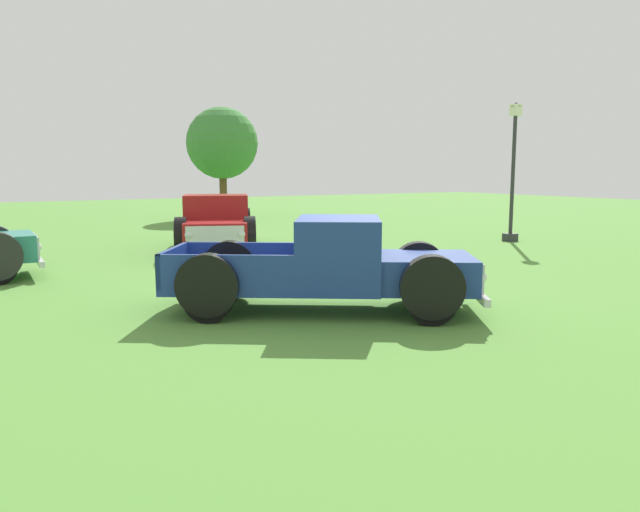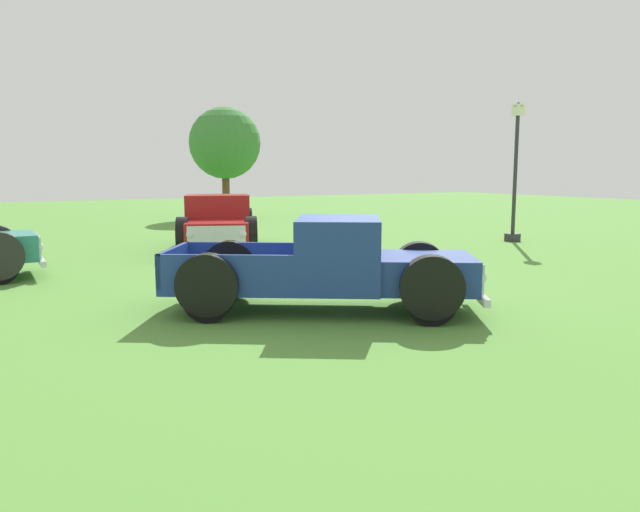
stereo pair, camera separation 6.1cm
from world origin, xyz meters
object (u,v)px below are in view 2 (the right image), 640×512
pickup_truck_foreground (342,267)px  pickup_truck_behind_right (218,225)px  lamp_post_near (515,169)px  oak_tree_east (225,143)px

pickup_truck_foreground → pickup_truck_behind_right: bearing=84.7°
lamp_post_near → oak_tree_east: size_ratio=0.83×
lamp_post_near → pickup_truck_foreground: bearing=-150.1°
oak_tree_east → lamp_post_near: bearing=-72.3°
pickup_truck_behind_right → oak_tree_east: size_ratio=1.04×
pickup_truck_foreground → lamp_post_near: bearing=29.9°
pickup_truck_behind_right → lamp_post_near: bearing=-14.0°
pickup_truck_behind_right → lamp_post_near: lamp_post_near is taller
pickup_truck_foreground → lamp_post_near: size_ratio=1.17×
pickup_truck_behind_right → lamp_post_near: 9.52m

